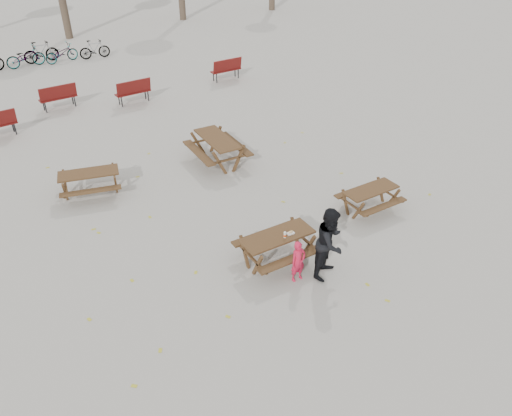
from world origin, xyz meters
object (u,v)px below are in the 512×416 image
adult (330,243)px  picnic_table_far (218,150)px  child (298,261)px  picnic_table_north (90,183)px  soda_bottle (285,235)px  picnic_table_east (370,199)px  food_tray (291,233)px  main_picnic_table (277,241)px

adult → picnic_table_far: size_ratio=0.89×
adult → picnic_table_far: (0.42, 6.45, -0.47)m
child → picnic_table_far: (1.17, 6.25, -0.09)m
child → picnic_table_north: bearing=113.9°
soda_bottle → picnic_table_east: (3.42, 0.73, -0.50)m
picnic_table_far → soda_bottle: bearing=170.5°
picnic_table_north → picnic_table_far: picnic_table_far is taller
food_tray → adult: size_ratio=0.10×
main_picnic_table → food_tray: 0.38m
food_tray → picnic_table_far: picnic_table_far is taller
soda_bottle → child: (-0.07, -0.66, -0.31)m
soda_bottle → picnic_table_east: soda_bottle is taller
main_picnic_table → child: bearing=-88.1°
soda_bottle → picnic_table_far: soda_bottle is taller
main_picnic_table → adult: bearing=-52.6°
food_tray → picnic_table_east: bearing=11.9°
picnic_table_north → child: bearing=-50.6°
picnic_table_east → picnic_table_north: 8.22m
child → adult: adult is taller
soda_bottle → picnic_table_east: 3.54m
food_tray → soda_bottle: (-0.20, -0.05, 0.05)m
main_picnic_table → soda_bottle: (0.09, -0.17, 0.26)m
soda_bottle → child: 0.74m
adult → picnic_table_far: bearing=58.6°
child → picnic_table_east: 3.76m
main_picnic_table → soda_bottle: soda_bottle is taller
child → adult: 0.86m
main_picnic_table → child: size_ratio=1.69×
main_picnic_table → picnic_table_east: 3.57m
main_picnic_table → food_tray: size_ratio=10.00×
food_tray → picnic_table_north: size_ratio=0.10×
picnic_table_north → picnic_table_far: (4.21, -0.13, 0.07)m
soda_bottle → picnic_table_east: size_ratio=0.11×
main_picnic_table → adult: 1.33m
picnic_table_east → main_picnic_table: bearing=-171.4°
food_tray → picnic_table_north: bearing=120.3°
soda_bottle → main_picnic_table: bearing=119.9°
soda_bottle → picnic_table_far: size_ratio=0.08×
child → picnic_table_far: child is taller
adult → picnic_table_east: adult is taller
soda_bottle → picnic_table_far: 5.71m
child → picnic_table_north: 7.07m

